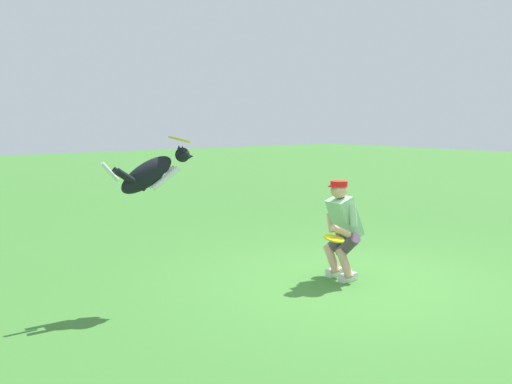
{
  "coord_description": "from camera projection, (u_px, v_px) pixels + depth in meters",
  "views": [
    {
      "loc": [
        5.32,
        4.77,
        2.08
      ],
      "look_at": [
        1.13,
        -0.58,
        1.2
      ],
      "focal_mm": 39.71,
      "sensor_mm": 36.0,
      "label": 1
    }
  ],
  "objects": [
    {
      "name": "frisbee_held",
      "position": [
        334.0,
        239.0,
        7.01
      ],
      "size": [
        0.36,
        0.35,
        0.09
      ],
      "primitive_type": "cylinder",
      "rotation": [
        -0.03,
        -0.22,
        5.26
      ],
      "color": "yellow",
      "rests_on": "person"
    },
    {
      "name": "frisbee_flying",
      "position": [
        180.0,
        140.0,
        6.48
      ],
      "size": [
        0.37,
        0.37,
        0.11
      ],
      "primitive_type": "cylinder",
      "rotation": [
        -0.25,
        -0.08,
        0.93
      ],
      "color": "yellow"
    },
    {
      "name": "person",
      "position": [
        342.0,
        226.0,
        7.35
      ],
      "size": [
        0.63,
        0.66,
        1.29
      ],
      "rotation": [
        0.0,
        0.0,
        -0.17
      ],
      "color": "silver",
      "rests_on": "ground_plane"
    },
    {
      "name": "dog",
      "position": [
        151.0,
        173.0,
        6.34
      ],
      "size": [
        1.07,
        0.37,
        0.6
      ],
      "rotation": [
        0.0,
        0.0,
        2.97
      ],
      "color": "black"
    },
    {
      "name": "ground_plane",
      "position": [
        353.0,
        283.0,
        7.24
      ],
      "size": [
        60.0,
        60.0,
        0.0
      ],
      "primitive_type": "plane",
      "color": "#3D792F"
    }
  ]
}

